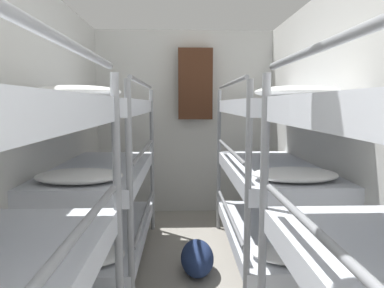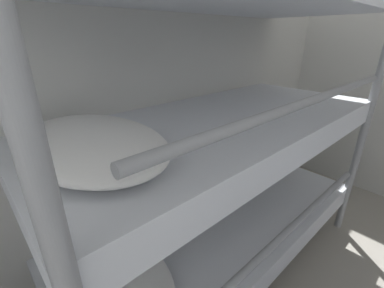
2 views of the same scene
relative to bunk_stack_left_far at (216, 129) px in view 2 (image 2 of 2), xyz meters
name	(u,v)px [view 2 (image 2 of 2)]	position (x,y,z in m)	size (l,w,h in m)	color
bunk_stack_left_far	(216,129)	(0.00, 0.00, 0.00)	(0.79, 1.76, 1.66)	gray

